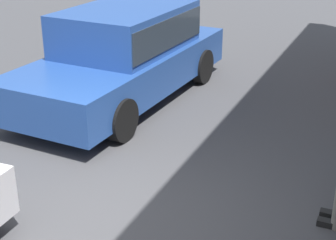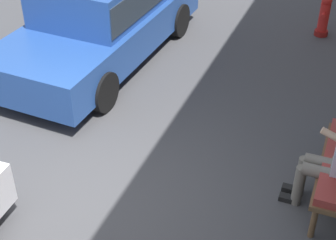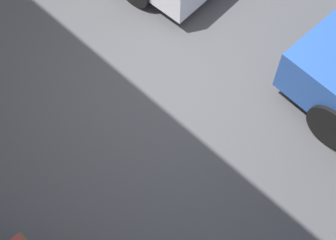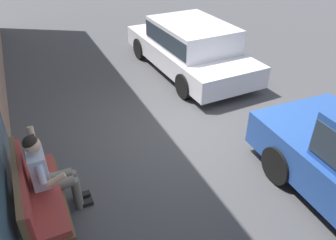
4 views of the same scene
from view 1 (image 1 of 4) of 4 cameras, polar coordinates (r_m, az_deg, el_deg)
ground_plane at (r=5.62m, az=-8.18°, el=-11.28°), size 60.00×60.00×0.00m
parked_car_near at (r=8.70m, az=-4.84°, el=7.64°), size 4.65×2.06×1.55m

